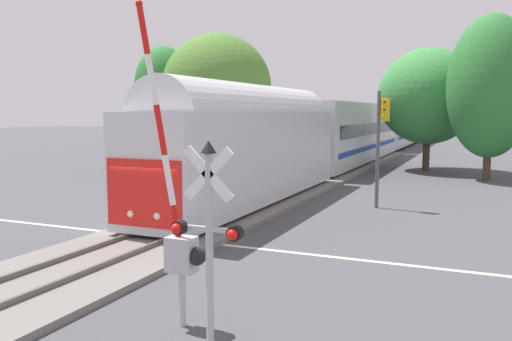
# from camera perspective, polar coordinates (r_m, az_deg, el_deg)

# --- Properties ---
(ground_plane) EXTENTS (220.00, 220.00, 0.00)m
(ground_plane) POSITION_cam_1_polar(r_m,az_deg,el_deg) (18.13, -9.86, -7.23)
(ground_plane) COLOR #47474C
(road_centre_stripe) EXTENTS (44.00, 0.20, 0.01)m
(road_centre_stripe) POSITION_cam_1_polar(r_m,az_deg,el_deg) (18.13, -9.86, -7.21)
(road_centre_stripe) COLOR beige
(road_centre_stripe) RESTS_ON ground
(railway_track) EXTENTS (4.40, 80.00, 0.32)m
(railway_track) POSITION_cam_1_polar(r_m,az_deg,el_deg) (18.10, -9.86, -6.93)
(railway_track) COLOR slate
(railway_track) RESTS_ON ground
(commuter_train) EXTENTS (3.04, 66.07, 5.16)m
(commuter_train) POSITION_cam_1_polar(r_m,az_deg,el_deg) (45.74, 11.16, 4.33)
(commuter_train) COLOR silver
(commuter_train) RESTS_ON railway_track
(crossing_gate_near) EXTENTS (1.46, 0.40, 6.36)m
(crossing_gate_near) POSITION_cam_1_polar(r_m,az_deg,el_deg) (10.43, -8.36, -6.00)
(crossing_gate_near) COLOR #B7B7BC
(crossing_gate_near) RESTS_ON ground
(crossing_signal_mast) EXTENTS (1.36, 0.44, 3.73)m
(crossing_signal_mast) POSITION_cam_1_polar(r_m,az_deg,el_deg) (9.29, -5.19, -5.71)
(crossing_signal_mast) COLOR #B2B2B7
(crossing_signal_mast) RESTS_ON ground
(traffic_signal_far_side) EXTENTS (0.53, 0.38, 5.13)m
(traffic_signal_far_side) POSITION_cam_1_polar(r_m,az_deg,el_deg) (23.64, 13.39, 4.27)
(traffic_signal_far_side) COLOR #4C4C51
(traffic_signal_far_side) RESTS_ON ground
(oak_behind_train) EXTENTS (7.59, 7.59, 9.66)m
(oak_behind_train) POSITION_cam_1_polar(r_m,az_deg,el_deg) (37.36, -4.24, 8.93)
(oak_behind_train) COLOR #4C3828
(oak_behind_train) RESTS_ON ground
(elm_centre_background) EXTENTS (7.12, 7.12, 8.77)m
(elm_centre_background) POSITION_cam_1_polar(r_m,az_deg,el_deg) (40.06, 18.11, 7.62)
(elm_centre_background) COLOR #4C3828
(elm_centre_background) RESTS_ON ground
(pine_left_background) EXTENTS (4.56, 4.56, 9.44)m
(pine_left_background) POSITION_cam_1_polar(r_m,az_deg,el_deg) (43.17, -9.96, 8.88)
(pine_left_background) COLOR #4C3828
(pine_left_background) RESTS_ON ground
(oak_far_right) EXTENTS (5.16, 5.16, 10.15)m
(oak_far_right) POSITION_cam_1_polar(r_m,az_deg,el_deg) (35.56, 24.01, 8.28)
(oak_far_right) COLOR #4C3828
(oak_far_right) RESTS_ON ground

